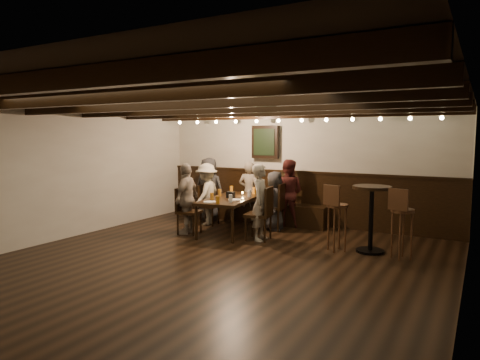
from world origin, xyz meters
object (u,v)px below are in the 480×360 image
Objects in this scene: person_bench_left at (209,189)px; person_right_far at (261,202)px; high_top_table at (371,209)px; bar_stool_right at (402,233)px; chair_left_near at (208,212)px; chair_left_far at (189,220)px; person_right_near at (275,201)px; chair_right_far at (259,224)px; dining_table at (232,200)px; person_left_near at (207,194)px; bar_stool_left at (337,226)px; person_bench_right at (287,193)px; person_bench_centre at (249,192)px; chair_right_near at (273,216)px; person_left_far at (187,199)px.

person_right_far is at bearing 140.71° from person_bench_left.
high_top_table is 0.60m from bar_stool_right.
chair_left_far is at bearing -0.06° from chair_left_near.
person_right_near is 1.09× the size of high_top_table.
dining_table is at bearing 58.01° from chair_right_far.
chair_left_near is at bearing -172.88° from bar_stool_right.
bar_stool_left is (3.04, -0.69, -0.24)m from person_left_near.
bar_stool_left is (1.56, -0.93, -0.18)m from person_right_near.
chair_left_near is 0.60× the size of person_bench_left.
person_bench_right reaches higher than dining_table.
person_right_near is 1.83m from bar_stool_left.
chair_left_far is 0.67× the size of person_bench_centre.
dining_table is 0.88m from person_left_near.
person_left_near is (-0.03, -0.01, 0.40)m from chair_left_near.
chair_right_near is 0.96× the size of chair_right_far.
bar_stool_left is at bearing 127.37° from person_bench_right.
person_bench_left is 2.13m from person_right_far.
person_right_near reaches higher than chair_left_near.
person_bench_left is 1.06× the size of person_bench_centre.
high_top_table is (2.09, -0.72, 0.43)m from chair_right_near.
person_left_near is at bearing 59.04° from person_right_far.
chair_left_far is at bearing 121.50° from person_right_near.
bar_stool_left is (2.90, 0.20, -0.27)m from person_left_far.
person_left_far reaches higher than chair_right_near.
chair_left_near is (-0.78, 0.33, -0.37)m from dining_table.
person_bench_centre is 1.68m from person_left_far.
person_left_near reaches higher than chair_right_near.
person_left_far is (-0.50, -1.60, 0.02)m from person_bench_centre.
person_left_near is at bearing 90.00° from chair_right_near.
chair_right_near is 1.77m from person_left_far.
chair_right_far is 0.88× the size of bar_stool_right.
person_left_near is at bearing 38.66° from person_bench_centre.
person_bench_right is 1.27× the size of bar_stool_right.
person_bench_centre is 1.68m from person_right_far.
high_top_table is at bearing 139.67° from person_bench_right.
person_bench_left reaches higher than person_bench_right.
chair_right_far is at bearing 90.00° from chair_left_far.
person_bench_left is 1.07× the size of person_left_near.
bar_stool_right reaches higher than chair_right_far.
person_right_far is (1.48, 0.24, 0.01)m from person_left_far.
person_right_near is at bearing 30.96° from dining_table.
chair_left_near is 0.77× the size of bar_stool_left.
chair_right_far is at bearing 90.00° from person_right_far.
person_bench_centre is at bearing 129.89° from chair_left_near.
high_top_table is (3.51, -0.49, 0.46)m from chair_left_near.
chair_right_far is 1.52m from person_left_far.
bar_stool_right is at bearing 156.72° from person_bench_left.
person_right_near is at bearing 164.74° from person_bench_left.
bar_stool_right is at bearing 142.17° from person_bench_right.
person_left_far is (0.11, -0.89, 0.42)m from chair_left_near.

